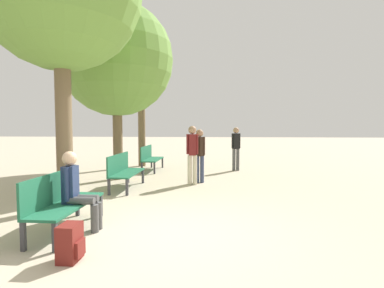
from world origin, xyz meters
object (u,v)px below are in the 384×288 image
(tree_row_2, at_px, (141,63))
(pedestrian_mid, at_px, (200,152))
(bench_row_1, at_px, (123,169))
(person_seated, at_px, (77,189))
(pedestrian_near, at_px, (236,146))
(bench_row_2, at_px, (150,157))
(pedestrian_far, at_px, (192,151))
(bench_row_0, at_px, (61,199))
(tree_row_1, at_px, (117,60))
(backpack, at_px, (70,243))

(tree_row_2, relative_size, pedestrian_mid, 3.43)
(bench_row_1, height_order, person_seated, person_seated)
(tree_row_2, bearing_deg, pedestrian_near, -14.59)
(bench_row_2, xyz_separation_m, pedestrian_far, (1.81, -2.59, 0.45))
(bench_row_0, bearing_deg, tree_row_1, 97.50)
(bench_row_0, xyz_separation_m, pedestrian_far, (1.81, 3.96, 0.45))
(tree_row_2, relative_size, pedestrian_far, 3.22)
(tree_row_1, bearing_deg, bench_row_0, -82.50)
(bench_row_1, relative_size, person_seated, 1.31)
(bench_row_1, xyz_separation_m, pedestrian_mid, (2.01, 1.01, 0.39))
(tree_row_1, relative_size, pedestrian_far, 3.27)
(tree_row_2, distance_m, pedestrian_mid, 5.52)
(bench_row_2, height_order, pedestrian_near, pedestrian_near)
(pedestrian_near, xyz_separation_m, pedestrian_mid, (-1.24, -2.50, -0.03))
(bench_row_0, distance_m, pedestrian_near, 7.53)
(backpack, bearing_deg, tree_row_2, 98.27)
(bench_row_1, bearing_deg, pedestrian_mid, 26.67)
(bench_row_0, distance_m, backpack, 1.26)
(bench_row_1, xyz_separation_m, bench_row_2, (0.00, 3.27, 0.00))
(bench_row_0, distance_m, tree_row_2, 8.66)
(tree_row_2, relative_size, pedestrian_near, 3.33)
(pedestrian_near, bearing_deg, bench_row_2, -175.86)
(bench_row_0, xyz_separation_m, person_seated, (0.25, 0.05, 0.16))
(bench_row_2, relative_size, person_seated, 1.31)
(person_seated, relative_size, backpack, 2.75)
(person_seated, bearing_deg, pedestrian_mid, 67.49)
(bench_row_0, distance_m, pedestrian_far, 4.37)
(person_seated, relative_size, pedestrian_near, 0.79)
(bench_row_1, xyz_separation_m, pedestrian_far, (1.81, 0.68, 0.45))
(tree_row_2, bearing_deg, bench_row_2, -63.55)
(person_seated, distance_m, pedestrian_near, 7.37)
(bench_row_1, bearing_deg, tree_row_1, 113.56)
(tree_row_1, xyz_separation_m, person_seated, (0.87, -4.64, -3.07))
(pedestrian_near, height_order, pedestrian_far, pedestrian_far)
(bench_row_0, relative_size, person_seated, 1.31)
(person_seated, bearing_deg, pedestrian_far, 68.26)
(pedestrian_mid, bearing_deg, person_seated, -112.51)
(backpack, relative_size, pedestrian_near, 0.29)
(pedestrian_mid, bearing_deg, bench_row_1, -153.33)
(bench_row_1, distance_m, pedestrian_far, 1.99)
(bench_row_2, bearing_deg, tree_row_1, -108.37)
(pedestrian_near, distance_m, pedestrian_mid, 2.79)
(bench_row_2, relative_size, pedestrian_mid, 1.06)
(bench_row_0, xyz_separation_m, pedestrian_mid, (2.01, 4.28, 0.39))
(bench_row_1, xyz_separation_m, backpack, (0.66, -4.30, -0.29))
(backpack, relative_size, pedestrian_mid, 0.29)
(bench_row_2, bearing_deg, bench_row_0, -90.00)
(bench_row_2, height_order, pedestrian_mid, pedestrian_mid)
(pedestrian_far, bearing_deg, backpack, -102.94)
(bench_row_1, height_order, tree_row_2, tree_row_2)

